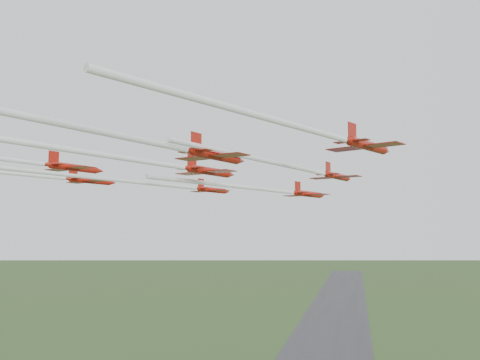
% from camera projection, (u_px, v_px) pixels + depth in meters
% --- Properties ---
extents(runway, '(38.00, 900.00, 0.04)m').
position_uv_depth(runway, '(332.00, 329.00, 274.30)').
color(runway, '#37383A').
rests_on(runway, ground).
extents(jet_lead, '(24.19, 45.25, 2.88)m').
position_uv_depth(jet_lead, '(279.00, 191.00, 101.04)').
color(jet_lead, '#A7180D').
extents(jet_row2_left, '(27.60, 58.69, 2.35)m').
position_uv_depth(jet_row2_left, '(142.00, 183.00, 85.29)').
color(jet_row2_left, '#A7180D').
extents(jet_row2_right, '(19.46, 43.93, 2.48)m').
position_uv_depth(jet_row2_right, '(308.00, 170.00, 78.24)').
color(jet_row2_right, '#A7180D').
extents(jet_row3_left, '(25.86, 51.48, 2.70)m').
position_uv_depth(jet_row3_left, '(23.00, 174.00, 89.06)').
color(jet_row3_left, '#A7180D').
extents(jet_row3_mid, '(22.09, 47.89, 2.92)m').
position_uv_depth(jet_row3_mid, '(160.00, 164.00, 72.24)').
color(jet_row3_mid, '#A7180D').
extents(jet_row3_right, '(23.21, 42.06, 2.82)m').
position_uv_depth(jet_row3_right, '(328.00, 135.00, 58.50)').
color(jet_row3_right, '#A7180D').
extents(jet_row4_right, '(20.86, 48.57, 2.62)m').
position_uv_depth(jet_row4_right, '(143.00, 141.00, 50.78)').
color(jet_row4_right, '#A7180D').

